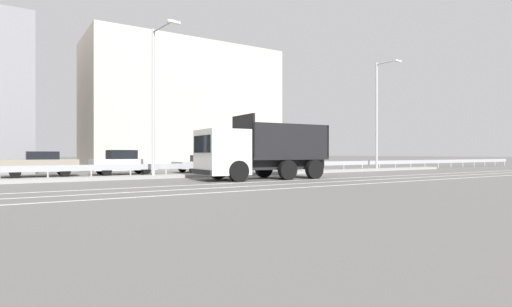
# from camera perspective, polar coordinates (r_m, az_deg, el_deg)

# --- Properties ---
(ground_plane) EXTENTS (320.00, 320.00, 0.00)m
(ground_plane) POSITION_cam_1_polar(r_m,az_deg,el_deg) (23.84, 2.00, -3.34)
(ground_plane) COLOR #605E5B
(lane_strip_0) EXTENTS (69.67, 0.16, 0.01)m
(lane_strip_0) POSITION_cam_1_polar(r_m,az_deg,el_deg) (20.27, 4.01, -3.92)
(lane_strip_0) COLOR silver
(lane_strip_0) RESTS_ON ground_plane
(lane_strip_1) EXTENTS (69.67, 0.16, 0.01)m
(lane_strip_1) POSITION_cam_1_polar(r_m,az_deg,el_deg) (18.84, 7.33, -4.22)
(lane_strip_1) COLOR silver
(lane_strip_1) RESTS_ON ground_plane
(lane_strip_2) EXTENTS (69.67, 0.16, 0.01)m
(lane_strip_2) POSITION_cam_1_polar(r_m,az_deg,el_deg) (17.56, 10.93, -4.53)
(lane_strip_2) COLOR silver
(lane_strip_2) RESTS_ON ground_plane
(median_island) EXTENTS (38.32, 1.10, 0.18)m
(median_island) POSITION_cam_1_polar(r_m,az_deg,el_deg) (25.68, -0.78, -2.90)
(median_island) COLOR gray
(median_island) RESTS_ON ground_plane
(median_guardrail) EXTENTS (69.67, 0.09, 0.78)m
(median_guardrail) POSITION_cam_1_polar(r_m,az_deg,el_deg) (26.65, -2.09, -1.76)
(median_guardrail) COLOR #9EA0A5
(median_guardrail) RESTS_ON ground_plane
(dump_truck) EXTENTS (7.41, 3.07, 3.43)m
(dump_truck) POSITION_cam_1_polar(r_m,az_deg,el_deg) (21.20, -1.20, -0.19)
(dump_truck) COLOR silver
(dump_truck) RESTS_ON ground_plane
(median_road_sign) EXTENTS (0.86, 0.16, 2.55)m
(median_road_sign) POSITION_cam_1_polar(r_m,az_deg,el_deg) (26.49, 2.05, 0.02)
(median_road_sign) COLOR white
(median_road_sign) RESTS_ON ground_plane
(street_lamp_1) EXTENTS (0.72, 2.65, 8.26)m
(street_lamp_1) POSITION_cam_1_polar(r_m,az_deg,el_deg) (22.77, -14.22, 8.26)
(street_lamp_1) COLOR #ADADB2
(street_lamp_1) RESTS_ON ground_plane
(street_lamp_2) EXTENTS (0.71, 2.17, 8.76)m
(street_lamp_2) POSITION_cam_1_polar(r_m,az_deg,el_deg) (33.85, 17.07, 5.89)
(street_lamp_2) COLOR #ADADB2
(street_lamp_2) RESTS_ON ground_plane
(parked_car_3) EXTENTS (4.14, 1.82, 1.51)m
(parked_car_3) POSITION_cam_1_polar(r_m,az_deg,el_deg) (27.15, -28.44, -1.32)
(parked_car_3) COLOR gray
(parked_car_3) RESTS_ON ground_plane
(parked_car_4) EXTENTS (4.08, 1.87, 1.62)m
(parked_car_4) POSITION_cam_1_polar(r_m,az_deg,el_deg) (27.72, -18.46, -1.23)
(parked_car_4) COLOR silver
(parked_car_4) RESTS_ON ground_plane
(parked_car_5) EXTENTS (4.59, 2.14, 1.27)m
(parked_car_5) POSITION_cam_1_polar(r_m,az_deg,el_deg) (29.77, -7.26, -1.41)
(parked_car_5) COLOR #A3A3A8
(parked_car_5) RESTS_ON ground_plane
(background_building_1) EXTENTS (19.14, 9.01, 12.40)m
(background_building_1) POSITION_cam_1_polar(r_m,az_deg,el_deg) (42.61, -10.43, 6.49)
(background_building_1) COLOR beige
(background_building_1) RESTS_ON ground_plane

